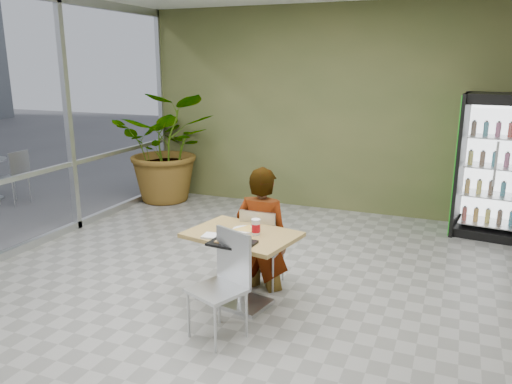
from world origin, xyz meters
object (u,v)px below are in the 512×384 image
at_px(dining_table, 242,254).
at_px(cafeteria_tray, 232,243).
at_px(beverage_fridge, 493,166).
at_px(chair_near, 225,276).
at_px(soda_cup, 256,227).
at_px(chair_far, 261,242).
at_px(seated_woman, 262,242).
at_px(potted_plant, 168,147).

distance_m(dining_table, cafeteria_tray, 0.39).
bearing_deg(beverage_fridge, chair_near, -113.39).
height_order(dining_table, chair_near, chair_near).
bearing_deg(soda_cup, chair_far, 105.94).
relative_size(seated_woman, potted_plant, 0.86).
height_order(cafeteria_tray, beverage_fridge, beverage_fridge).
relative_size(chair_near, beverage_fridge, 0.48).
bearing_deg(beverage_fridge, chair_far, -122.23).
distance_m(seated_woman, soda_cup, 0.58).
relative_size(seated_woman, soda_cup, 10.48).
height_order(seated_woman, cafeteria_tray, seated_woman).
bearing_deg(soda_cup, beverage_fridge, 55.88).
distance_m(seated_woman, potted_plant, 3.81).
bearing_deg(chair_near, seated_woman, 116.09).
bearing_deg(cafeteria_tray, dining_table, 97.36).
relative_size(chair_far, potted_plant, 0.47).
height_order(dining_table, cafeteria_tray, cafeteria_tray).
height_order(dining_table, chair_far, chair_far).
bearing_deg(seated_woman, potted_plant, -44.02).
distance_m(chair_far, soda_cup, 0.54).
distance_m(soda_cup, beverage_fridge, 3.85).
height_order(chair_near, soda_cup, chair_near).
bearing_deg(chair_near, soda_cup, 106.23).
xyz_separation_m(seated_woman, cafeteria_tray, (0.02, -0.79, 0.26)).
xyz_separation_m(soda_cup, cafeteria_tray, (-0.10, -0.32, -0.06)).
bearing_deg(potted_plant, beverage_fridge, 1.27).
bearing_deg(cafeteria_tray, beverage_fridge, 57.18).
relative_size(chair_near, cafeteria_tray, 2.37).
distance_m(seated_woman, cafeteria_tray, 0.83).
distance_m(seated_woman, beverage_fridge, 3.58).
bearing_deg(seated_woman, dining_table, 87.14).
xyz_separation_m(chair_near, seated_woman, (-0.06, 1.02, -0.04)).
height_order(dining_table, beverage_fridge, beverage_fridge).
xyz_separation_m(chair_far, chair_near, (0.06, -0.97, 0.04)).
bearing_deg(chair_near, beverage_fridge, 81.87).
distance_m(chair_far, beverage_fridge, 3.61).
xyz_separation_m(dining_table, potted_plant, (-2.73, 3.08, 0.40)).
bearing_deg(chair_near, dining_table, 121.10).
relative_size(chair_near, seated_woman, 0.58).
xyz_separation_m(dining_table, beverage_fridge, (2.30, 3.19, 0.43)).
distance_m(chair_far, potted_plant, 3.84).
bearing_deg(soda_cup, cafeteria_tray, -107.68).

